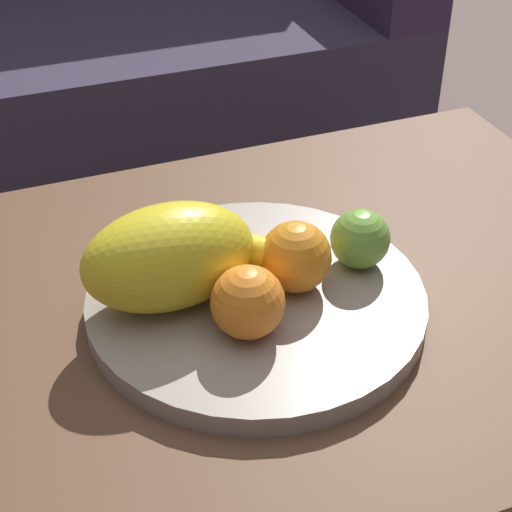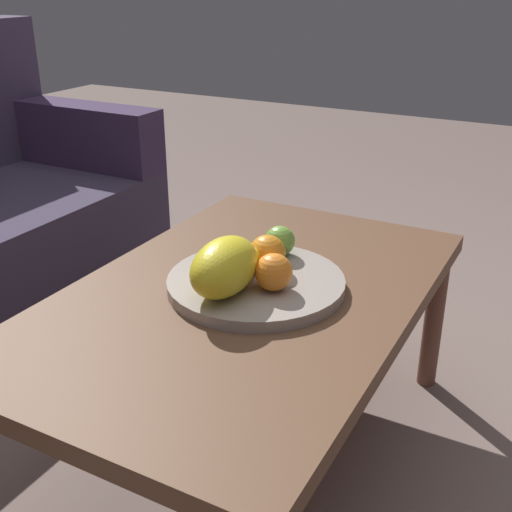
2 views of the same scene
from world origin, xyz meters
The scene contains 8 objects.
coffee_table centered at (0.00, 0.00, 0.39)m, with size 1.07×0.69×0.43m.
couch centered at (-0.11, 1.13, 0.30)m, with size 1.70×0.70×0.90m.
fruit_bowl centered at (0.02, -0.02, 0.45)m, with size 0.38×0.38×0.03m, color #A3968C.
melon_large_front centered at (-0.07, 0.01, 0.52)m, with size 0.19×0.11×0.11m, color yellow.
orange_front centered at (-0.01, -0.07, 0.50)m, with size 0.08×0.08×0.08m, color orange.
orange_left centered at (0.07, -0.02, 0.50)m, with size 0.08×0.08×0.08m, color orange.
apple_front centered at (0.15, -0.01, 0.49)m, with size 0.07×0.07×0.07m, color #73AB3E.
banana_bunch centered at (0.03, 0.01, 0.48)m, with size 0.15×0.12×0.06m.
Camera 1 is at (-0.23, -0.68, 1.02)m, focal length 57.97 mm.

